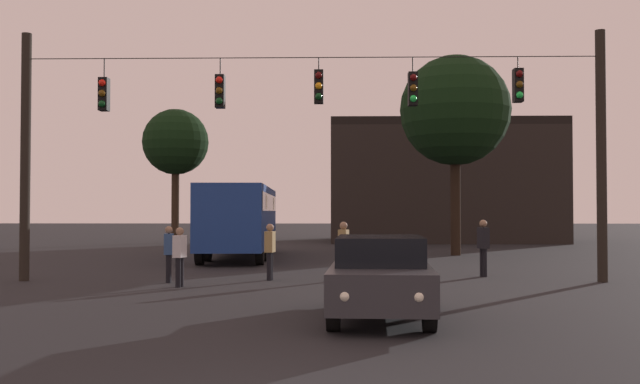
{
  "coord_description": "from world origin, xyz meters",
  "views": [
    {
      "loc": [
        0.72,
        -6.87,
        1.99
      ],
      "look_at": [
        0.16,
        17.71,
        2.66
      ],
      "focal_mm": 39.9,
      "sensor_mm": 36.0,
      "label": 1
    }
  ],
  "objects": [
    {
      "name": "ground_plane",
      "position": [
        0.0,
        24.5,
        0.0
      ],
      "size": [
        168.0,
        168.0,
        0.0
      ],
      "primitive_type": "plane",
      "color": "black",
      "rests_on": "ground"
    },
    {
      "name": "overhead_signal_span",
      "position": [
        0.03,
        13.28,
        4.18
      ],
      "size": [
        16.69,
        0.44,
        7.13
      ],
      "color": "black",
      "rests_on": "ground"
    },
    {
      "name": "city_bus",
      "position": [
        -3.38,
        23.52,
        1.87
      ],
      "size": [
        2.95,
        11.09,
        3.0
      ],
      "color": "navy",
      "rests_on": "ground"
    },
    {
      "name": "car_near_right",
      "position": [
        1.54,
        6.39,
        0.8
      ],
      "size": [
        2.02,
        4.41,
        1.52
      ],
      "color": "#2D2D33",
      "rests_on": "ground"
    },
    {
      "name": "pedestrian_crossing_left",
      "position": [
        -1.19,
        13.64,
        0.92
      ],
      "size": [
        0.3,
        0.4,
        1.63
      ],
      "color": "black",
      "rests_on": "ground"
    },
    {
      "name": "pedestrian_crossing_center",
      "position": [
        0.93,
        13.63,
        0.96
      ],
      "size": [
        0.33,
        0.41,
        1.69
      ],
      "color": "black",
      "rests_on": "ground"
    },
    {
      "name": "pedestrian_crossing_right",
      "position": [
        5.2,
        14.87,
        0.98
      ],
      "size": [
        0.33,
        0.41,
        1.73
      ],
      "color": "black",
      "rests_on": "ground"
    },
    {
      "name": "pedestrian_near_bus",
      "position": [
        -3.4,
        11.75,
        0.88
      ],
      "size": [
        0.33,
        0.41,
        1.57
      ],
      "color": "black",
      "rests_on": "ground"
    },
    {
      "name": "pedestrian_trailing",
      "position": [
        -3.95,
        12.87,
        0.88
      ],
      "size": [
        0.29,
        0.39,
        1.58
      ],
      "color": "black",
      "rests_on": "ground"
    },
    {
      "name": "corner_building",
      "position": [
        7.68,
        40.71,
        3.88
      ],
      "size": [
        14.55,
        9.37,
        7.75
      ],
      "color": "black",
      "rests_on": "ground"
    },
    {
      "name": "tree_left_silhouette",
      "position": [
        -9.49,
        37.99,
        6.35
      ],
      "size": [
        4.18,
        4.18,
        8.5
      ],
      "color": "#2D2116",
      "rests_on": "ground"
    },
    {
      "name": "tree_behind_building",
      "position": [
        6.13,
        25.39,
        6.54
      ],
      "size": [
        5.0,
        5.0,
        9.08
      ],
      "color": "black",
      "rests_on": "ground"
    }
  ]
}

